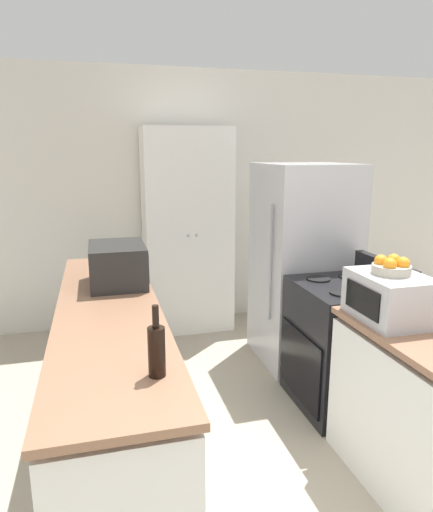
# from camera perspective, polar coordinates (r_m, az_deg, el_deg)

# --- Properties ---
(wall_back) EXTENTS (7.00, 0.06, 2.60)m
(wall_back) POSITION_cam_1_polar(r_m,az_deg,el_deg) (4.80, -4.83, 7.03)
(wall_back) COLOR silver
(wall_back) RESTS_ON ground_plane
(counter_left) EXTENTS (0.60, 2.62, 0.90)m
(counter_left) POSITION_cam_1_polar(r_m,az_deg,el_deg) (2.98, -12.91, -14.57)
(counter_left) COLOR silver
(counter_left) RESTS_ON ground_plane
(counter_right) EXTENTS (0.60, 0.97, 0.90)m
(counter_right) POSITION_cam_1_polar(r_m,az_deg,el_deg) (2.80, 24.30, -17.47)
(counter_right) COLOR silver
(counter_right) RESTS_ON ground_plane
(pantry_cabinet) EXTENTS (0.86, 0.48, 2.02)m
(pantry_cabinet) POSITION_cam_1_polar(r_m,az_deg,el_deg) (4.58, -3.65, 3.09)
(pantry_cabinet) COLOR white
(pantry_cabinet) RESTS_ON ground_plane
(stove) EXTENTS (0.66, 0.71, 1.06)m
(stove) POSITION_cam_1_polar(r_m,az_deg,el_deg) (3.42, 15.50, -10.58)
(stove) COLOR black
(stove) RESTS_ON ground_plane
(refrigerator) EXTENTS (0.75, 0.78, 1.70)m
(refrigerator) POSITION_cam_1_polar(r_m,az_deg,el_deg) (3.97, 10.74, -1.05)
(refrigerator) COLOR #B7B7BC
(refrigerator) RESTS_ON ground_plane
(microwave) EXTENTS (0.38, 0.50, 0.28)m
(microwave) POSITION_cam_1_polar(r_m,az_deg,el_deg) (3.20, -12.23, -1.05)
(microwave) COLOR black
(microwave) RESTS_ON counter_left
(wine_bottle) EXTENTS (0.07, 0.07, 0.30)m
(wine_bottle) POSITION_cam_1_polar(r_m,az_deg,el_deg) (1.91, -7.50, -11.54)
(wine_bottle) COLOR black
(wine_bottle) RESTS_ON counter_left
(toaster_oven) EXTENTS (0.34, 0.44, 0.25)m
(toaster_oven) POSITION_cam_1_polar(r_m,az_deg,el_deg) (2.66, 20.87, -4.82)
(toaster_oven) COLOR #B2B2B7
(toaster_oven) RESTS_ON counter_right
(fruit_bowl) EXTENTS (0.20, 0.20, 0.10)m
(fruit_bowl) POSITION_cam_1_polar(r_m,az_deg,el_deg) (2.62, 21.03, -1.24)
(fruit_bowl) COLOR #B2A893
(fruit_bowl) RESTS_ON toaster_oven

